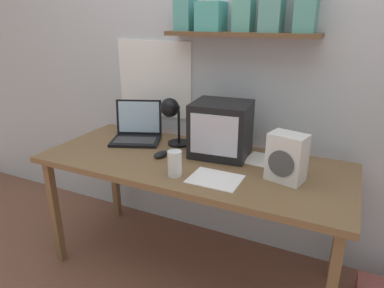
% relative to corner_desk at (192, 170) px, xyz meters
% --- Properties ---
extents(ground_plane, '(12.00, 12.00, 0.00)m').
position_rel_corner_desk_xyz_m(ground_plane, '(0.00, 0.00, -0.69)').
color(ground_plane, brown).
extents(back_wall, '(5.60, 0.24, 2.60)m').
position_rel_corner_desk_xyz_m(back_wall, '(0.00, 0.47, 0.61)').
color(back_wall, silver).
rests_on(back_wall, ground_plane).
extents(corner_desk, '(1.77, 0.73, 0.75)m').
position_rel_corner_desk_xyz_m(corner_desk, '(0.00, 0.00, 0.00)').
color(corner_desk, brown).
rests_on(corner_desk, ground_plane).
extents(crt_monitor, '(0.35, 0.32, 0.32)m').
position_rel_corner_desk_xyz_m(crt_monitor, '(0.11, 0.16, 0.22)').
color(crt_monitor, black).
rests_on(crt_monitor, corner_desk).
extents(laptop, '(0.38, 0.36, 0.25)m').
position_rel_corner_desk_xyz_m(laptop, '(-0.49, 0.17, 0.12)').
color(laptop, black).
rests_on(laptop, corner_desk).
extents(desk_lamp, '(0.16, 0.19, 0.31)m').
position_rel_corner_desk_xyz_m(desk_lamp, '(-0.21, 0.15, 0.27)').
color(desk_lamp, black).
rests_on(desk_lamp, corner_desk).
extents(juice_glass, '(0.07, 0.07, 0.14)m').
position_rel_corner_desk_xyz_m(juice_glass, '(0.01, -0.22, 0.12)').
color(juice_glass, white).
rests_on(juice_glass, corner_desk).
extents(space_heater, '(0.20, 0.16, 0.24)m').
position_rel_corner_desk_xyz_m(space_heater, '(0.53, -0.02, 0.18)').
color(space_heater, white).
rests_on(space_heater, corner_desk).
extents(computer_mouse, '(0.08, 0.11, 0.03)m').
position_rel_corner_desk_xyz_m(computer_mouse, '(-0.19, -0.03, 0.08)').
color(computer_mouse, black).
rests_on(computer_mouse, corner_desk).
extents(open_notebook, '(0.24, 0.22, 0.00)m').
position_rel_corner_desk_xyz_m(open_notebook, '(0.39, 0.18, 0.06)').
color(open_notebook, white).
rests_on(open_notebook, corner_desk).
extents(loose_paper_near_laptop, '(0.26, 0.21, 0.00)m').
position_rel_corner_desk_xyz_m(loose_paper_near_laptop, '(0.21, -0.17, 0.06)').
color(loose_paper_near_laptop, white).
rests_on(loose_paper_near_laptop, corner_desk).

